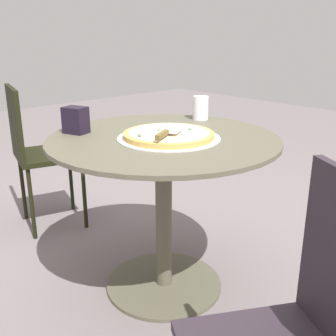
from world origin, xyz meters
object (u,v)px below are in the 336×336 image
Objects in this scene: pizza_on_tray at (168,135)px; patio_chair_far at (36,146)px; patio_table at (164,182)px; napkin_dispenser at (76,120)px; pizza_server at (166,132)px; drinking_cup at (201,108)px.

patio_chair_far reaches higher than pizza_on_tray.
patio_table is 8.59× the size of napkin_dispenser.
drinking_cup is at bearing -63.16° from pizza_server.
pizza_server is at bearing 143.81° from patio_table.
napkin_dispenser is at bearing 170.20° from patio_chair_far.
napkin_dispenser is (0.32, 0.24, 0.27)m from patio_table.
napkin_dispenser is (0.40, 0.17, 0.01)m from pizza_server.
napkin_dispenser is at bearing 23.25° from pizza_server.
pizza_on_tray is at bearing 172.21° from patio_table.
patio_chair_far reaches higher than napkin_dispenser.
drinking_cup is 1.04m from patio_chair_far.
napkin_dispenser is at bearing 74.17° from drinking_cup.
patio_table is at bearing -162.65° from napkin_dispenser.
pizza_server is 0.44m from napkin_dispenser.
patio_chair_far is at bearing 6.70° from patio_table.
patio_chair_far is at bearing 30.20° from drinking_cup.
drinking_cup is at bearing -65.96° from pizza_on_tray.
pizza_on_tray is at bearing 114.04° from drinking_cup.
pizza_on_tray is 3.71× the size of drinking_cup.
drinking_cup is at bearing -125.31° from napkin_dispenser.
patio_table is 4.78× the size of pizza_server.
drinking_cup is 0.64m from napkin_dispenser.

